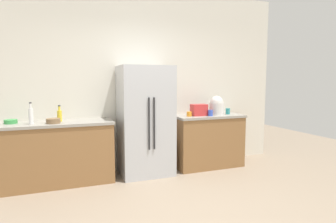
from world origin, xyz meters
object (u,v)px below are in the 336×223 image
at_px(toaster, 199,110).
at_px(cup_d, 201,111).
at_px(cup_a, 189,114).
at_px(rice_cooker, 217,106).
at_px(bowl_a, 53,121).
at_px(bottle_b, 60,115).
at_px(cup_c, 228,111).
at_px(bowl_b, 11,122).
at_px(cup_b, 210,113).
at_px(refrigerator, 145,121).
at_px(bottle_a, 31,116).

distance_m(toaster, cup_d, 0.25).
bearing_deg(cup_a, cup_d, 34.56).
bearing_deg(rice_cooker, bowl_a, -178.09).
height_order(bottle_b, cup_c, bottle_b).
distance_m(cup_a, bowl_b, 2.65).
bearing_deg(cup_b, cup_a, 166.47).
bearing_deg(cup_c, cup_b, -163.13).
height_order(cup_a, cup_d, cup_d).
bearing_deg(bottle_b, bowl_b, 178.17).
relative_size(rice_cooker, cup_d, 3.34).
xyz_separation_m(bottle_b, cup_b, (2.37, -0.22, -0.04)).
relative_size(bottle_b, bowl_b, 1.39).
height_order(toaster, cup_c, toaster).
bearing_deg(bowl_a, bottle_b, 63.73).
xyz_separation_m(toaster, rice_cooker, (0.35, 0.01, 0.06)).
xyz_separation_m(refrigerator, cup_d, (1.09, 0.18, 0.09)).
relative_size(toaster, cup_a, 3.09).
relative_size(cup_c, cup_d, 1.08).
height_order(refrigerator, bottle_a, refrigerator).
relative_size(refrigerator, cup_d, 17.71).
distance_m(toaster, bowl_b, 2.85).
xyz_separation_m(cup_b, cup_d, (-0.01, 0.32, -0.00)).
bearing_deg(bottle_a, refrigerator, 2.77).
xyz_separation_m(bottle_b, cup_a, (2.01, -0.13, -0.05)).
xyz_separation_m(refrigerator, rice_cooker, (1.29, -0.01, 0.20)).
relative_size(cup_a, cup_c, 0.80).
distance_m(toaster, cup_c, 0.57).
bearing_deg(cup_a, refrigerator, 175.46).
height_order(rice_cooker, cup_a, rice_cooker).
distance_m(refrigerator, bowl_a, 1.36).
bearing_deg(bottle_b, bowl_a, -116.27).
relative_size(cup_b, cup_c, 0.96).
height_order(rice_cooker, cup_b, rice_cooker).
bearing_deg(cup_c, toaster, -179.56).
bearing_deg(cup_a, bowl_a, -178.93).
bearing_deg(cup_d, bowl_a, -173.53).
distance_m(cup_c, cup_d, 0.47).
distance_m(bottle_a, bowl_b, 0.33).
bearing_deg(bottle_a, cup_a, 0.49).
height_order(cup_d, bowl_b, cup_d).
bearing_deg(cup_a, cup_b, -13.53).
xyz_separation_m(bowl_a, bowl_b, (-0.55, 0.19, -0.01)).
relative_size(cup_b, cup_d, 1.04).
xyz_separation_m(refrigerator, bowl_b, (-1.91, 0.09, 0.07)).
distance_m(refrigerator, bottle_a, 1.65).
relative_size(cup_a, bowl_a, 0.45).
xyz_separation_m(toaster, cup_d, (0.15, 0.20, -0.05)).
xyz_separation_m(refrigerator, cup_b, (1.09, -0.14, 0.09)).
xyz_separation_m(bottle_a, cup_d, (2.72, 0.26, -0.07)).
relative_size(cup_b, bowl_a, 0.54).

